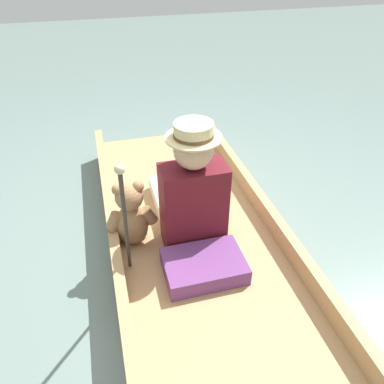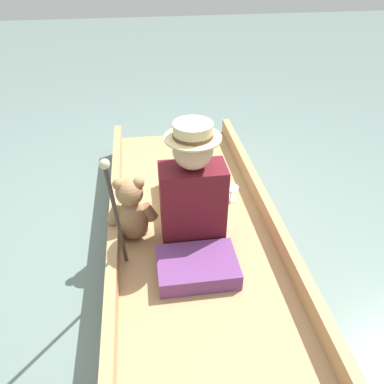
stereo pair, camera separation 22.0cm
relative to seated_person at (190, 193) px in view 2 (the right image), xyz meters
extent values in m
plane|color=slate|center=(0.02, 0.05, -0.45)|extent=(16.00, 16.00, 0.00)
cube|color=tan|center=(0.02, 0.05, -0.38)|extent=(1.08, 2.67, 0.15)
cube|color=tan|center=(-0.49, 0.05, -0.23)|extent=(0.06, 2.67, 0.13)
cube|color=tan|center=(0.53, 0.05, -0.23)|extent=(0.06, 2.67, 0.13)
cube|color=#6B3875|center=(-0.01, -0.38, -0.25)|extent=(0.45, 0.32, 0.10)
cube|color=white|center=(0.00, 0.28, -0.24)|extent=(0.34, 0.55, 0.11)
cube|color=#5B141E|center=(0.00, -0.10, -0.03)|extent=(0.38, 0.21, 0.54)
cube|color=beige|center=(0.00, 0.01, 0.01)|extent=(0.04, 0.01, 0.30)
cube|color=white|center=(-0.10, 0.01, 0.04)|extent=(0.02, 0.01, 0.33)
cube|color=white|center=(0.10, 0.01, 0.04)|extent=(0.02, 0.01, 0.33)
sphere|color=tan|center=(0.00, -0.10, 0.35)|extent=(0.22, 0.22, 0.22)
cylinder|color=beige|center=(0.00, -0.10, 0.43)|extent=(0.31, 0.31, 0.01)
cylinder|color=beige|center=(0.00, -0.10, 0.47)|extent=(0.21, 0.21, 0.08)
cylinder|color=brown|center=(0.00, -0.10, 0.44)|extent=(0.22, 0.22, 0.02)
ellipsoid|color=#9E754C|center=(-0.37, -0.02, -0.16)|extent=(0.20, 0.16, 0.29)
sphere|color=#9E754C|center=(-0.37, -0.02, 0.05)|extent=(0.17, 0.17, 0.17)
sphere|color=olive|center=(-0.37, 0.05, 0.04)|extent=(0.07, 0.07, 0.07)
sphere|color=#9E754C|center=(-0.42, -0.02, 0.12)|extent=(0.07, 0.07, 0.07)
sphere|color=#9E754C|center=(-0.31, -0.02, 0.12)|extent=(0.07, 0.07, 0.07)
cylinder|color=#9E754C|center=(-0.47, -0.02, -0.11)|extent=(0.11, 0.07, 0.13)
cylinder|color=#9E754C|center=(-0.26, -0.02, -0.11)|extent=(0.11, 0.07, 0.13)
sphere|color=#9E754C|center=(-0.42, 0.02, -0.26)|extent=(0.08, 0.08, 0.08)
sphere|color=#9E754C|center=(-0.31, 0.02, -0.26)|extent=(0.08, 0.08, 0.08)
cylinder|color=silver|center=(0.34, 0.30, -0.30)|extent=(0.10, 0.10, 0.01)
cylinder|color=silver|center=(0.34, 0.30, -0.27)|extent=(0.01, 0.01, 0.05)
cone|color=silver|center=(0.34, 0.30, -0.22)|extent=(0.11, 0.11, 0.05)
cylinder|color=#2D2823|center=(-0.42, -0.37, 0.13)|extent=(0.02, 0.34, 0.87)
sphere|color=beige|center=(-0.42, -0.53, 0.56)|extent=(0.04, 0.04, 0.04)
camera|label=1|loc=(-0.47, -1.80, 1.33)|focal=35.00mm
camera|label=2|loc=(-0.25, -1.85, 1.33)|focal=35.00mm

